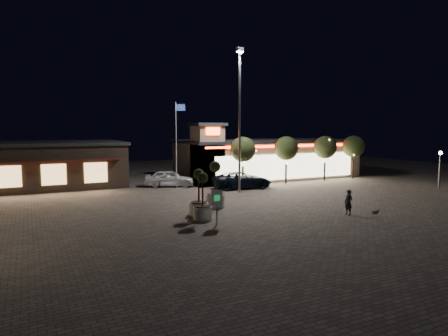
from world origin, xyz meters
name	(u,v)px	position (x,y,z in m)	size (l,w,h in m)	color
ground	(270,212)	(0.00, 0.00, 0.00)	(90.00, 90.00, 0.00)	#6A6156
retail_building	(265,158)	(9.51, 15.82, 2.21)	(20.40, 8.40, 6.10)	tan
restaurant_building	(34,164)	(-14.00, 19.97, 2.16)	(16.40, 11.00, 4.30)	#382D23
floodlight_pole	(240,111)	(2.00, 8.00, 7.02)	(0.60, 0.40, 12.38)	gray
flagpole	(177,137)	(-1.90, 13.00, 4.74)	(0.95, 0.10, 8.00)	white
lamp_post_east	(440,162)	(20.00, 2.00, 2.46)	(0.36, 0.36, 3.48)	gray
string_tree_a	(243,150)	(4.00, 11.00, 3.56)	(2.42, 2.42, 4.79)	#332319
string_tree_b	(286,148)	(9.00, 11.00, 3.56)	(2.42, 2.42, 4.79)	#332319
string_tree_c	(325,147)	(14.00, 11.00, 3.56)	(2.42, 2.42, 4.79)	#332319
string_tree_d	(353,147)	(18.00, 11.00, 3.56)	(2.42, 2.42, 4.79)	#332319
pickup_truck	(242,180)	(3.33, 9.97, 0.78)	(2.58, 5.59, 1.55)	black
white_sedan	(170,178)	(-2.35, 14.00, 0.80)	(1.90, 4.72, 1.61)	white
pedestrian	(349,202)	(4.02, -3.08, 0.83)	(0.60, 0.40, 1.65)	black
dog	(376,212)	(5.38, -4.11, 0.28)	(0.52, 0.19, 0.28)	#59514C
planter_left	(199,201)	(-4.68, 1.15, 0.93)	(1.22, 1.22, 3.01)	silver
planter_mid	(203,205)	(-4.91, -0.03, 0.90)	(1.18, 1.18, 2.91)	silver
planter_right	(215,193)	(-2.65, 3.03, 1.02)	(1.34, 1.34, 3.29)	silver
valet_sign	(217,201)	(-4.74, -1.69, 1.42)	(0.67, 0.16, 2.02)	gray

